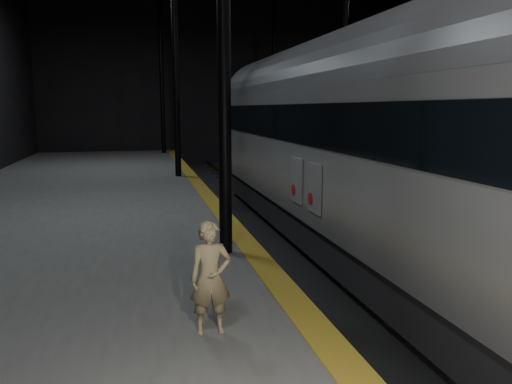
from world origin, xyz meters
name	(u,v)px	position (x,y,z in m)	size (l,w,h in m)	color
ground	(327,239)	(0.00, 0.00, 0.00)	(44.00, 44.00, 0.00)	black
platform_left	(64,238)	(-7.50, 0.00, 0.50)	(9.00, 43.80, 1.00)	#4B4B48
tactile_strip	(221,212)	(-3.25, 0.00, 1.00)	(0.50, 43.80, 0.01)	olive
track	(327,237)	(0.00, 0.00, 0.07)	(2.40, 43.00, 0.24)	#3F3328
train	(361,135)	(0.00, -2.09, 3.24)	(3.24, 21.70, 5.80)	#A1A3A9
woman	(211,278)	(-4.63, -7.62, 1.74)	(0.54, 0.36, 1.49)	tan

